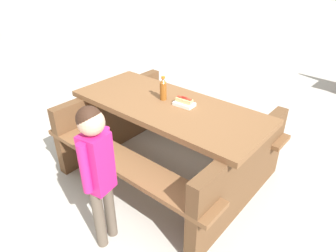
% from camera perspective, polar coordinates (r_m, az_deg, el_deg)
% --- Properties ---
extents(ground_plane, '(30.00, 30.00, 0.00)m').
position_cam_1_polar(ground_plane, '(3.07, -0.00, -8.53)').
color(ground_plane, '#B7B2A8').
rests_on(ground_plane, ground).
extents(picnic_table, '(1.88, 1.50, 0.75)m').
position_cam_1_polar(picnic_table, '(2.81, -0.00, -1.42)').
color(picnic_table, brown).
rests_on(picnic_table, ground).
extents(soda_bottle, '(0.06, 0.06, 0.22)m').
position_cam_1_polar(soda_bottle, '(2.72, -0.92, 7.02)').
color(soda_bottle, brown).
rests_on(soda_bottle, picnic_table).
extents(hotdog_tray, '(0.18, 0.11, 0.08)m').
position_cam_1_polar(hotdog_tray, '(2.63, 3.11, 4.52)').
color(hotdog_tray, white).
rests_on(hotdog_tray, picnic_table).
extents(child_in_coat, '(0.18, 0.28, 1.13)m').
position_cam_1_polar(child_in_coat, '(2.03, -13.36, -6.83)').
color(child_in_coat, brown).
rests_on(child_in_coat, ground).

